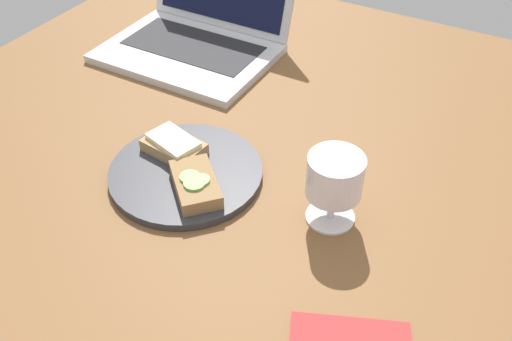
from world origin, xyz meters
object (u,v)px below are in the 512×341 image
wine_glass (336,178)px  sandwich_with_cucumber (195,184)px  sandwich_with_cheese (175,144)px  laptop (199,29)px  plate (186,173)px

wine_glass → sandwich_with_cucumber: bearing=-162.0°
wine_glass → sandwich_with_cheese: bearing=-179.7°
sandwich_with_cheese → laptop: laptop is taller
plate → sandwich_with_cheese: sandwich_with_cheese is taller
sandwich_with_cheese → sandwich_with_cucumber: bearing=-37.3°
sandwich_with_cheese → sandwich_with_cucumber: sandwich_with_cheese is taller
plate → wine_glass: wine_glass is taller
plate → sandwich_with_cucumber: 5.54cm
plate → laptop: laptop is taller
sandwich_with_cucumber → sandwich_with_cheese: bearing=142.7°
plate → laptop: size_ratio=0.71×
wine_glass → laptop: size_ratio=0.33×
plate → sandwich_with_cucumber: size_ratio=2.06×
sandwich_with_cucumber → plate: bearing=142.6°
plate → wine_glass: bearing=7.7°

